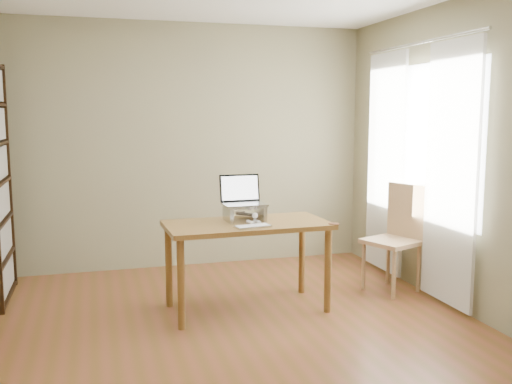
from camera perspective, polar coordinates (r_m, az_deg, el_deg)
The scene contains 9 objects.
room at distance 3.98m, azimuth -1.85°, elevation 2.80°, with size 4.04×4.54×2.64m.
curtains at distance 5.46m, azimuth 15.61°, elevation 2.52°, with size 0.03×1.90×2.25m.
desk at distance 4.78m, azimuth -0.90°, elevation -4.27°, with size 1.38×0.73×0.75m.
laptop_stand at distance 4.82m, azimuth -1.15°, elevation -1.92°, with size 0.32×0.25×0.13m.
laptop at distance 4.86m, azimuth -1.35°, elevation -0.51°, with size 0.36×0.31×0.25m.
keyboard at distance 4.55m, azimuth -0.32°, elevation -3.46°, with size 0.30×0.17×0.02m.
coaster at distance 4.73m, azimuth 7.80°, elevation -3.17°, with size 0.09×0.09×0.01m, color brown.
cat at distance 4.85m, azimuth -1.12°, elevation -2.01°, with size 0.26×0.49×0.16m.
chair at distance 5.48m, azimuth 14.15°, elevation -4.10°, with size 0.58×0.57×1.00m.
Camera 1 is at (-0.94, -3.83, 1.65)m, focal length 40.00 mm.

